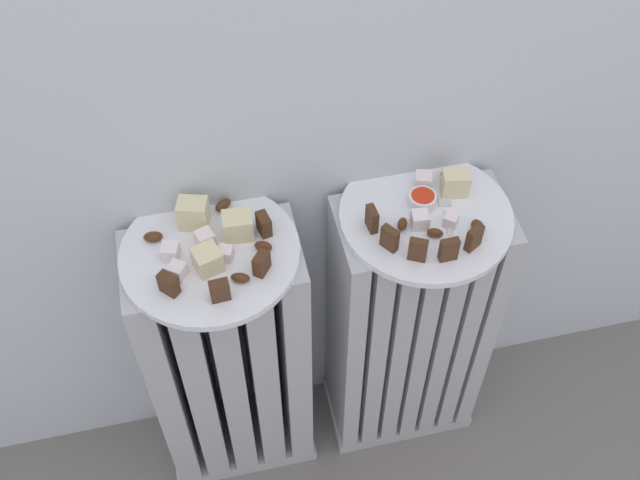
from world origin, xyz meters
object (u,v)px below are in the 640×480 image
object	(u,v)px
plate_right	(426,216)
jam_bowl_right	(422,199)
plate_left	(210,253)
radiator_left	(230,364)
radiator_right	(407,329)
fork	(447,215)

from	to	relation	value
plate_right	jam_bowl_right	world-z (taller)	jam_bowl_right
plate_left	jam_bowl_right	world-z (taller)	jam_bowl_right
radiator_left	plate_right	distance (m)	0.47
plate_left	jam_bowl_right	distance (m)	0.34
radiator_right	jam_bowl_right	bearing A→B (deg)	94.14
radiator_left	plate_left	distance (m)	0.33
fork	plate_left	bearing A→B (deg)	178.19
radiator_right	plate_left	bearing A→B (deg)	180.00
radiator_left	fork	world-z (taller)	fork
radiator_left	fork	xyz separation A→B (m)	(0.37, -0.01, 0.34)
plate_right	fork	bearing A→B (deg)	-21.39
plate_left	jam_bowl_right	xyz separation A→B (m)	(0.34, 0.02, 0.02)
plate_left	radiator_right	bearing A→B (deg)	0.00
jam_bowl_right	fork	xyz separation A→B (m)	(0.03, -0.03, -0.01)
plate_left	fork	distance (m)	0.37
plate_right	fork	world-z (taller)	fork
plate_right	jam_bowl_right	size ratio (longest dim) A/B	6.19
radiator_left	plate_right	xyz separation A→B (m)	(0.34, 0.00, 0.33)
jam_bowl_right	fork	bearing A→B (deg)	-45.04
radiator_right	fork	world-z (taller)	fork
plate_right	fork	distance (m)	0.03
plate_left	fork	xyz separation A→B (m)	(0.37, -0.01, 0.01)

